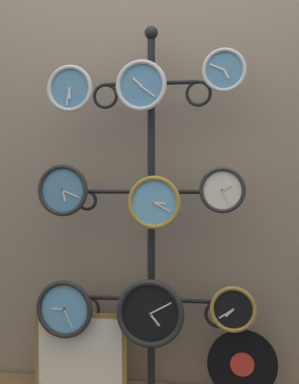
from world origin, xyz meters
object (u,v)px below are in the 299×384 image
object	(u,v)px
clock_bottom_right	(233,309)
clock_top_center	(141,86)
display_stand	(151,277)
clock_bottom_left	(65,309)
clock_middle_left	(63,190)
clock_middle_center	(154,202)
clock_top_left	(70,89)
picture_frame	(80,352)
vinyl_record	(242,364)
clock_bottom_center	(150,313)
clock_middle_right	(222,190)
clock_top_right	(224,70)

from	to	relation	value
clock_bottom_right	clock_top_center	bearing A→B (deg)	-177.50
display_stand	clock_bottom_left	size ratio (longest dim) A/B	6.51
clock_middle_left	clock_middle_center	xyz separation A→B (m)	(0.44, 0.01, -0.06)
display_stand	clock_top_left	xyz separation A→B (m)	(-0.37, -0.10, 0.90)
clock_top_left	clock_middle_center	distance (m)	0.67
clock_bottom_left	picture_frame	distance (m)	0.23
clock_bottom_right	vinyl_record	distance (m)	0.28
clock_bottom_center	display_stand	bearing A→B (deg)	97.41
clock_middle_center	display_stand	bearing A→B (deg)	108.84
clock_middle_center	clock_middle_right	size ratio (longest dim) A/B	1.19
clock_top_left	clock_middle_left	bearing A→B (deg)	167.85
clock_bottom_center	vinyl_record	size ratio (longest dim) A/B	0.97
clock_top_center	picture_frame	world-z (taller)	clock_top_center
clock_middle_right	clock_bottom_center	size ratio (longest dim) A/B	0.66
vinyl_record	picture_frame	bearing A→B (deg)	-178.34
display_stand	clock_bottom_center	size ratio (longest dim) A/B	5.72
clock_bottom_right	picture_frame	size ratio (longest dim) A/B	0.46
clock_top_center	clock_top_left	bearing A→B (deg)	-179.44
clock_top_left	clock_middle_left	distance (m)	0.48
clock_middle_right	picture_frame	distance (m)	1.05
display_stand	clock_middle_left	size ratio (longest dim) A/B	7.31
clock_top_left	clock_middle_right	xyz separation A→B (m)	(0.72, 0.02, -0.48)
clock_middle_left	clock_bottom_left	size ratio (longest dim) A/B	0.89
clock_bottom_center	vinyl_record	xyz separation A→B (m)	(0.42, 0.10, -0.25)
clock_top_center	clock_bottom_left	bearing A→B (deg)	178.51
picture_frame	clock_top_left	bearing A→B (deg)	-116.37
clock_top_right	clock_middle_left	distance (m)	0.94
clock_bottom_center	clock_top_left	bearing A→B (deg)	177.49
clock_middle_center	picture_frame	size ratio (longest dim) A/B	0.54
clock_top_center	picture_frame	xyz separation A→B (m)	(-0.31, 0.06, -1.28)
display_stand	clock_bottom_left	xyz separation A→B (m)	(-0.41, -0.09, -0.15)
clock_top_right	clock_bottom_right	size ratio (longest dim) A/B	0.95
clock_top_left	clock_bottom_left	world-z (taller)	clock_top_left
clock_middle_center	clock_bottom_center	size ratio (longest dim) A/B	0.79
clock_bottom_center	picture_frame	bearing A→B (deg)	167.95
picture_frame	clock_middle_center	bearing A→B (deg)	-6.06
clock_bottom_right	display_stand	bearing A→B (deg)	168.20
clock_top_center	clock_middle_right	bearing A→B (deg)	1.81
clock_middle_center	clock_bottom_right	size ratio (longest dim) A/B	1.18
clock_middle_left	picture_frame	bearing A→B (deg)	36.64
clock_middle_center	vinyl_record	size ratio (longest dim) A/B	0.76
clock_bottom_right	picture_frame	distance (m)	0.78
clock_bottom_center	picture_frame	world-z (taller)	clock_bottom_center
clock_bottom_right	vinyl_record	xyz separation A→B (m)	(0.04, 0.06, -0.27)
clock_middle_left	clock_bottom_right	world-z (taller)	clock_middle_left
clock_middle_right	clock_bottom_center	world-z (taller)	clock_middle_right
clock_top_right	picture_frame	bearing A→B (deg)	176.85
clock_top_left	vinyl_record	distance (m)	1.53
clock_middle_right	clock_bottom_left	world-z (taller)	clock_middle_right
clock_bottom_right	clock_middle_left	bearing A→B (deg)	-179.05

